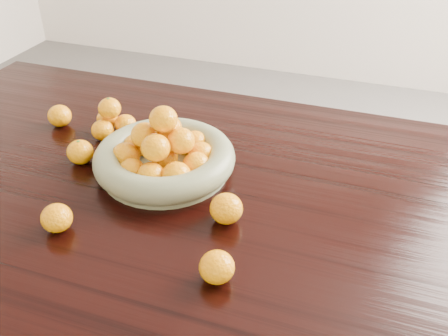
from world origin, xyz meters
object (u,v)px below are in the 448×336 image
(dining_table, at_px, (242,228))
(fruit_bowl, at_px, (164,156))
(orange_pyramid, at_px, (111,120))
(loose_orange_0, at_px, (80,152))

(dining_table, bearing_deg, fruit_bowl, 170.51)
(fruit_bowl, relative_size, orange_pyramid, 2.77)
(fruit_bowl, bearing_deg, orange_pyramid, 150.03)
(orange_pyramid, height_order, loose_orange_0, orange_pyramid)
(fruit_bowl, bearing_deg, loose_orange_0, -171.67)
(fruit_bowl, xyz_separation_m, loose_orange_0, (-0.21, -0.03, -0.01))
(fruit_bowl, xyz_separation_m, orange_pyramid, (-0.21, 0.12, -0.00))
(loose_orange_0, bearing_deg, orange_pyramid, 90.58)
(orange_pyramid, bearing_deg, dining_table, -20.61)
(dining_table, distance_m, orange_pyramid, 0.46)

